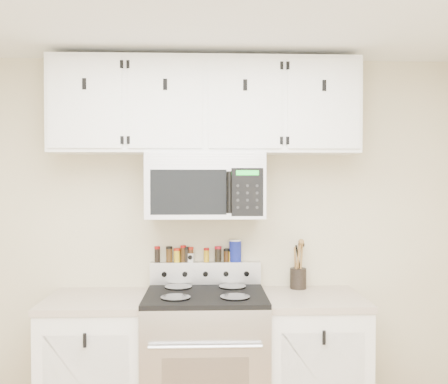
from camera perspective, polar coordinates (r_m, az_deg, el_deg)
The scene contains 20 objects.
back_wall at distance 3.49m, azimuth -2.13°, elevation -5.46°, with size 3.50×0.01×2.50m, color #C0B490.
range at distance 3.36m, azimuth -2.13°, elevation -19.13°, with size 0.76×0.65×1.10m.
base_cabinet_left at distance 3.46m, azimuth -14.29°, elevation -19.01°, with size 0.64×0.62×0.92m.
base_cabinet_right at distance 3.46m, azimuth 10.04°, elevation -19.00°, with size 0.64×0.62×0.92m.
microwave at distance 3.28m, azimuth -2.13°, elevation 0.75°, with size 0.76×0.44×0.42m.
upper_cabinets at distance 3.34m, azimuth -2.15°, elevation 9.72°, with size 2.00×0.35×0.62m.
utensil_crock at distance 3.50m, azimuth 8.47°, elevation -9.55°, with size 0.11×0.11×0.33m.
kitchen_timer at distance 3.48m, azimuth -3.87°, elevation -7.48°, with size 0.05×0.04×0.06m, color silver.
salt_canister at distance 3.47m, azimuth 1.30°, elevation -6.70°, with size 0.08×0.08×0.15m.
spice_jar_0 at distance 3.49m, azimuth -7.64°, elevation -7.06°, with size 0.04×0.04×0.11m.
spice_jar_1 at distance 3.48m, azimuth -6.29°, elevation -7.07°, with size 0.04×0.04×0.11m.
spice_jar_2 at distance 3.48m, azimuth -5.40°, elevation -7.19°, with size 0.05×0.05×0.09m.
spice_jar_3 at distance 3.47m, azimuth -4.68°, elevation -7.03°, with size 0.04×0.04×0.11m.
spice_jar_4 at distance 3.47m, azimuth -4.31°, elevation -7.12°, with size 0.04×0.04×0.10m.
spice_jar_5 at distance 3.47m, azimuth -3.84°, elevation -7.13°, with size 0.04×0.04×0.10m.
spice_jar_6 at distance 3.47m, azimuth -2.02°, elevation -7.18°, with size 0.04×0.04×0.10m.
spice_jar_7 at distance 3.47m, azimuth -0.68°, elevation -7.09°, with size 0.05×0.05×0.11m.
spice_jar_8 at distance 3.47m, azimuth 0.29°, elevation -7.22°, with size 0.04×0.04×0.09m.
spice_jar_9 at distance 3.48m, azimuth 0.82°, elevation -7.24°, with size 0.04×0.04×0.09m.
spice_jar_10 at distance 3.48m, azimuth 1.47°, elevation -7.23°, with size 0.04×0.04×0.09m.
Camera 1 is at (0.00, -1.72, 1.66)m, focal length 40.00 mm.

